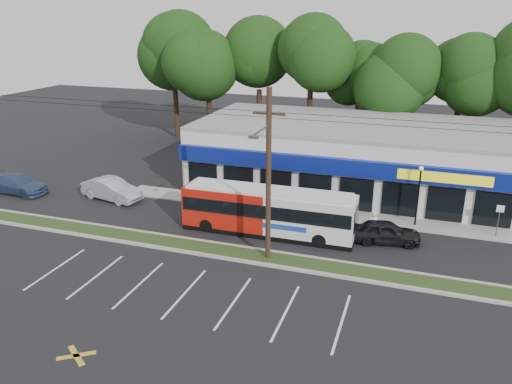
{
  "coord_description": "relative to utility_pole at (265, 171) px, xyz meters",
  "views": [
    {
      "loc": [
        10.82,
        -24.08,
        13.61
      ],
      "look_at": [
        0.91,
        5.0,
        2.59
      ],
      "focal_mm": 35.0,
      "sensor_mm": 36.0,
      "label": 1
    }
  ],
  "objects": [
    {
      "name": "metrobus",
      "position": [
        -0.91,
        3.57,
        -3.81
      ],
      "size": [
        11.3,
        2.56,
        3.03
      ],
      "rotation": [
        0.0,
        0.0,
        0.02
      ],
      "color": "#AB170D",
      "rests_on": "ground"
    },
    {
      "name": "tree_line",
      "position": [
        1.17,
        25.07,
        3.0
      ],
      "size": [
        46.76,
        6.76,
        11.83
      ],
      "color": "black",
      "rests_on": "ground"
    },
    {
      "name": "curb_south",
      "position": [
        -2.83,
        -0.78,
        -5.34
      ],
      "size": [
        40.0,
        0.25,
        0.14
      ],
      "primitive_type": "cube",
      "color": "#9E9E93",
      "rests_on": "ground"
    },
    {
      "name": "ground",
      "position": [
        -2.83,
        -0.93,
        -5.41
      ],
      "size": [
        120.0,
        120.0,
        0.0
      ],
      "primitive_type": "plane",
      "color": "black",
      "rests_on": "ground"
    },
    {
      "name": "car_blue",
      "position": [
        -22.29,
        4.58,
        -4.67
      ],
      "size": [
        5.21,
        2.3,
        1.49
      ],
      "primitive_type": "imported",
      "rotation": [
        0.0,
        0.0,
        1.53
      ],
      "color": "navy",
      "rests_on": "ground"
    },
    {
      "name": "strip_mall",
      "position": [
        2.67,
        14.99,
        -2.76
      ],
      "size": [
        25.0,
        12.55,
        5.3
      ],
      "color": "silver",
      "rests_on": "ground"
    },
    {
      "name": "car_silver",
      "position": [
        -14.26,
        5.7,
        -4.59
      ],
      "size": [
        5.24,
        2.65,
        1.65
      ],
      "primitive_type": "imported",
      "rotation": [
        0.0,
        0.0,
        1.38
      ],
      "color": "#A5A9AD",
      "rests_on": "ground"
    },
    {
      "name": "sidewalk",
      "position": [
        2.17,
        8.07,
        -5.36
      ],
      "size": [
        32.0,
        2.2,
        0.1
      ],
      "primitive_type": "cube",
      "color": "#9E9E93",
      "rests_on": "ground"
    },
    {
      "name": "pedestrian_a",
      "position": [
        5.63,
        5.07,
        -4.51
      ],
      "size": [
        0.78,
        0.65,
        1.81
      ],
      "primitive_type": "imported",
      "rotation": [
        0.0,
        0.0,
        3.54
      ],
      "color": "silver",
      "rests_on": "ground"
    },
    {
      "name": "sign_post",
      "position": [
        13.17,
        7.65,
        -3.86
      ],
      "size": [
        0.45,
        0.1,
        2.23
      ],
      "color": "#59595E",
      "rests_on": "ground"
    },
    {
      "name": "pedestrian_b",
      "position": [
        -0.83,
        7.57,
        -4.65
      ],
      "size": [
        0.89,
        0.79,
        1.53
      ],
      "primitive_type": "imported",
      "rotation": [
        0.0,
        0.0,
        2.8
      ],
      "color": "beige",
      "rests_on": "ground"
    },
    {
      "name": "utility_pole",
      "position": [
        0.0,
        0.0,
        0.0
      ],
      "size": [
        50.0,
        2.77,
        10.0
      ],
      "color": "black",
      "rests_on": "ground"
    },
    {
      "name": "curb_north",
      "position": [
        -2.83,
        0.92,
        -5.34
      ],
      "size": [
        40.0,
        0.25,
        0.14
      ],
      "primitive_type": "cube",
      "color": "#9E9E93",
      "rests_on": "ground"
    },
    {
      "name": "grass_strip",
      "position": [
        -2.83,
        0.07,
        -5.35
      ],
      "size": [
        40.0,
        1.6,
        0.12
      ],
      "primitive_type": "cube",
      "color": "#283B18",
      "rests_on": "ground"
    },
    {
      "name": "car_dark",
      "position": [
        6.48,
        4.57,
        -4.68
      ],
      "size": [
        4.51,
        2.45,
        1.46
      ],
      "primitive_type": "imported",
      "rotation": [
        0.0,
        0.0,
        1.75
      ],
      "color": "black",
      "rests_on": "ground"
    },
    {
      "name": "lamp_post",
      "position": [
        8.17,
        7.87,
        -2.74
      ],
      "size": [
        0.3,
        0.3,
        4.25
      ],
      "color": "black",
      "rests_on": "ground"
    }
  ]
}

